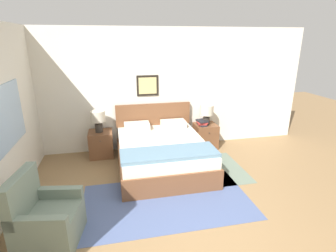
{
  "coord_description": "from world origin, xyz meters",
  "views": [
    {
      "loc": [
        -0.83,
        -2.51,
        2.36
      ],
      "look_at": [
        0.07,
        1.67,
        0.93
      ],
      "focal_mm": 28.0,
      "sensor_mm": 36.0,
      "label": 1
    }
  ],
  "objects": [
    {
      "name": "table_lamp_by_door",
      "position": [
        1.17,
        2.74,
        0.83
      ],
      "size": [
        0.29,
        0.29,
        0.44
      ],
      "color": "#2D2823",
      "rests_on": "nightstand_by_door"
    },
    {
      "name": "nightstand_by_door",
      "position": [
        1.17,
        2.75,
        0.27
      ],
      "size": [
        0.48,
        0.49,
        0.54
      ],
      "color": "brown",
      "rests_on": "ground_plane"
    },
    {
      "name": "table_lamp_near_window",
      "position": [
        -1.14,
        2.74,
        0.83
      ],
      "size": [
        0.29,
        0.29,
        0.44
      ],
      "color": "#2D2823",
      "rests_on": "nightstand_near_window"
    },
    {
      "name": "armchair",
      "position": [
        -1.7,
        0.34,
        0.3
      ],
      "size": [
        0.77,
        0.79,
        0.91
      ],
      "rotation": [
        0.0,
        0.0,
        -1.74
      ],
      "color": "slate",
      "rests_on": "ground_plane"
    },
    {
      "name": "bed",
      "position": [
        0.02,
        1.98,
        0.3
      ],
      "size": [
        1.63,
        2.02,
        1.03
      ],
      "color": "brown",
      "rests_on": "ground_plane"
    },
    {
      "name": "book_hardcover_middle",
      "position": [
        1.06,
        2.7,
        0.59
      ],
      "size": [
        0.21,
        0.23,
        0.03
      ],
      "rotation": [
        0.0,
        0.0,
        -0.14
      ],
      "color": "#B7332D",
      "rests_on": "book_thick_bottom"
    },
    {
      "name": "book_novel_upper",
      "position": [
        1.06,
        2.7,
        0.61
      ],
      "size": [
        0.21,
        0.22,
        0.02
      ],
      "rotation": [
        0.0,
        0.0,
        -0.01
      ],
      "color": "#B7332D",
      "rests_on": "book_hardcover_middle"
    },
    {
      "name": "book_slim_near_top",
      "position": [
        1.06,
        2.7,
        0.64
      ],
      "size": [
        0.23,
        0.28,
        0.03
      ],
      "rotation": [
        0.0,
        0.0,
        0.16
      ],
      "color": "#232328",
      "rests_on": "book_novel_upper"
    },
    {
      "name": "nightstand_near_window",
      "position": [
        -1.13,
        2.75,
        0.27
      ],
      "size": [
        0.48,
        0.49,
        0.54
      ],
      "color": "brown",
      "rests_on": "ground_plane"
    },
    {
      "name": "area_rug_bedside",
      "position": [
        1.09,
        1.68,
        0.0
      ],
      "size": [
        0.84,
        1.29,
        0.01
      ],
      "color": "slate",
      "rests_on": "ground_plane"
    },
    {
      "name": "wall_left",
      "position": [
        -2.36,
        1.5,
        1.3
      ],
      "size": [
        0.08,
        5.43,
        2.6
      ],
      "color": "silver",
      "rests_on": "ground_plane"
    },
    {
      "name": "area_rug_main",
      "position": [
        -0.11,
        0.84,
        0.0
      ],
      "size": [
        2.52,
        1.42,
        0.01
      ],
      "color": "#47567F",
      "rests_on": "ground_plane"
    },
    {
      "name": "wall_back",
      "position": [
        -0.0,
        3.06,
        1.3
      ],
      "size": [
        7.06,
        0.09,
        2.6
      ],
      "color": "silver",
      "rests_on": "ground_plane"
    },
    {
      "name": "book_thick_bottom",
      "position": [
        1.06,
        2.7,
        0.56
      ],
      "size": [
        0.16,
        0.27,
        0.03
      ],
      "rotation": [
        0.0,
        0.0,
        0.08
      ],
      "color": "#232328",
      "rests_on": "nightstand_by_door"
    },
    {
      "name": "ground_plane",
      "position": [
        0.0,
        0.0,
        0.0
      ],
      "size": [
        16.0,
        16.0,
        0.0
      ],
      "primitive_type": "plane",
      "color": "olive"
    }
  ]
}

